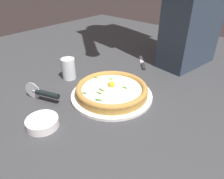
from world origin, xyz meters
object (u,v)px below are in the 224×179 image
(table_knife, at_px, (143,64))
(drinking_glass, at_px, (69,70))
(pizza, at_px, (112,90))
(side_bowl, at_px, (42,123))
(pizza_cutter, at_px, (44,93))

(table_knife, height_order, drinking_glass, drinking_glass)
(pizza, distance_m, drinking_glass, 0.27)
(pizza, relative_size, drinking_glass, 2.94)
(table_knife, bearing_deg, side_bowl, 3.01)
(pizza_cutter, bearing_deg, drinking_glass, -156.94)
(pizza_cutter, relative_size, drinking_glass, 1.53)
(pizza, bearing_deg, pizza_cutter, -41.01)
(side_bowl, bearing_deg, pizza_cutter, -125.37)
(pizza, bearing_deg, table_knife, -166.55)
(pizza, height_order, pizza_cutter, pizza_cutter)
(side_bowl, height_order, pizza_cutter, pizza_cutter)
(side_bowl, height_order, drinking_glass, drinking_glass)
(side_bowl, distance_m, pizza_cutter, 0.16)
(side_bowl, distance_m, table_knife, 0.66)
(table_knife, relative_size, drinking_glass, 1.61)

